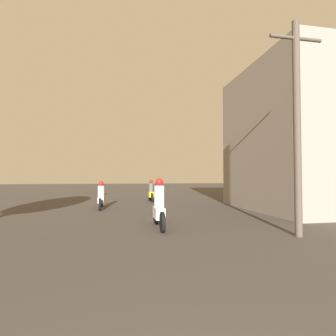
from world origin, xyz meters
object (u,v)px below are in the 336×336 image
Objects in this scene: motorcycle_yellow at (151,193)px; utility_pole_near at (297,122)px; motorcycle_white at (159,208)px; building_right_near at (297,139)px; motorcycle_silver at (101,198)px.

utility_pole_near is at bearing -69.75° from motorcycle_yellow.
motorcycle_white is 1.09× the size of motorcycle_yellow.
utility_pole_near is (-3.96, -5.24, -0.38)m from building_right_near.
motorcycle_yellow is at bearing 78.30° from motorcycle_white.
motorcycle_white is 4.82m from utility_pole_near.
utility_pole_near reaches higher than motorcycle_silver.
motorcycle_white is at bearing -156.20° from building_right_near.
motorcycle_silver is (-2.17, 5.49, -0.06)m from motorcycle_white.
building_right_near is (7.58, 3.34, 2.94)m from motorcycle_white.
motorcycle_silver is 4.45m from motorcycle_yellow.
motorcycle_yellow is 0.31× the size of utility_pole_near.
building_right_near is at bearing -33.32° from motorcycle_yellow.
utility_pole_near is (2.82, -10.68, 2.61)m from motorcycle_yellow.
motorcycle_silver is 0.29× the size of building_right_near.
motorcycle_white is 5.90m from motorcycle_silver.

